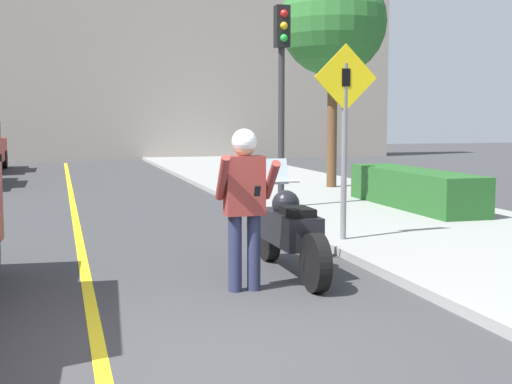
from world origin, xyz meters
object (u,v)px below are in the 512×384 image
at_px(motorcycle, 290,231).
at_px(street_tree, 333,23).
at_px(person_biker, 245,193).
at_px(traffic_light, 282,68).
at_px(crossing_sign, 345,123).

xyz_separation_m(motorcycle, street_tree, (3.90, 8.57, 3.53)).
relative_size(person_biker, traffic_light, 0.45).
bearing_deg(crossing_sign, person_biker, -133.28).
xyz_separation_m(person_biker, traffic_light, (2.20, 5.70, 1.68)).
bearing_deg(traffic_light, crossing_sign, -93.81).
height_order(traffic_light, street_tree, street_tree).
bearing_deg(traffic_light, motorcycle, -106.53).
xyz_separation_m(crossing_sign, traffic_light, (0.24, 3.62, 0.98)).
height_order(crossing_sign, street_tree, street_tree).
relative_size(motorcycle, person_biker, 1.38).
bearing_deg(street_tree, person_biker, -116.52).
xyz_separation_m(motorcycle, person_biker, (-0.69, -0.61, 0.52)).
relative_size(motorcycle, crossing_sign, 0.86).
relative_size(crossing_sign, traffic_light, 0.72).
height_order(person_biker, crossing_sign, crossing_sign).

